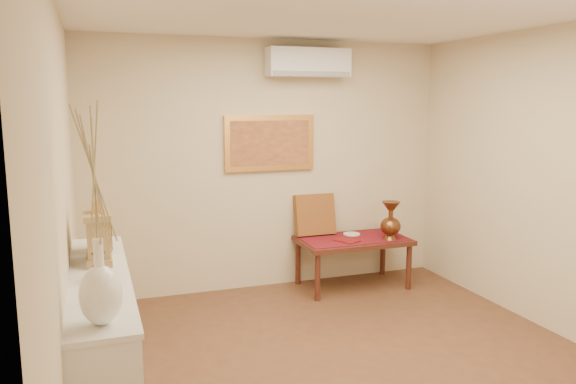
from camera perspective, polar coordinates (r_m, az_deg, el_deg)
name	(u,v)px	position (r m, az deg, el deg)	size (l,w,h in m)	color
floor	(360,375)	(4.49, 7.28, -17.96)	(4.50, 4.50, 0.00)	brown
ceiling	(368,4)	(4.05, 8.10, 18.41)	(4.50, 4.50, 0.00)	white
wall_back	(269,166)	(6.13, -1.93, 2.69)	(4.00, 0.02, 2.70)	beige
wall_left	(64,219)	(3.63, -21.77, -2.52)	(0.02, 4.50, 2.70)	beige
white_vase	(96,216)	(2.78, -18.89, -2.33)	(0.20, 0.20, 1.07)	white
candlestick	(101,285)	(3.21, -18.47, -8.92)	(0.09, 0.09, 0.19)	silver
brass_urn_small	(99,262)	(3.60, -18.69, -6.77)	(0.09, 0.09, 0.21)	brown
table_cloth	(353,238)	(6.24, 6.63, -4.67)	(1.14, 0.59, 0.01)	maroon
brass_urn_tall	(391,216)	(6.19, 10.39, -2.46)	(0.22, 0.22, 0.50)	brown
plate	(352,234)	(6.39, 6.48, -4.26)	(0.19, 0.19, 0.01)	white
menu	(347,240)	(6.09, 5.97, -4.92)	(0.18, 0.25, 0.01)	maroon
cushion	(315,215)	(6.30, 2.73, -2.31)	(0.46, 0.10, 0.46)	maroon
display_ledge	(103,349)	(3.88, -18.32, -14.90)	(0.37, 2.02, 0.98)	silver
mantel_clock	(98,236)	(3.96, -18.70, -4.29)	(0.17, 0.36, 0.41)	#A08452
wooden_chest	(100,234)	(4.27, -18.54, -4.04)	(0.16, 0.21, 0.24)	#A08452
low_table	(353,244)	(6.26, 6.62, -5.29)	(1.20, 0.70, 0.55)	#4B2016
painting	(270,143)	(6.08, -1.87, 5.01)	(1.00, 0.06, 0.60)	gold
ac_unit	(308,63)	(6.11, 2.06, 12.99)	(0.90, 0.25, 0.30)	silver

